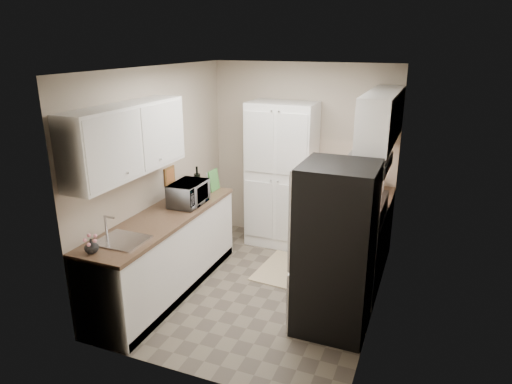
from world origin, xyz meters
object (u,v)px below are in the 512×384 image
electric_range (352,251)px  pantry_cabinet (282,175)px  toaster_oven (370,184)px  microwave (188,194)px  refrigerator (335,249)px  wine_bottle (197,181)px

electric_range → pantry_cabinet: bearing=141.8°
toaster_oven → microwave: bearing=-170.8°
pantry_cabinet → refrigerator: size_ratio=1.18×
electric_range → wine_bottle: (-2.00, 0.03, 0.60)m
electric_range → refrigerator: bearing=-92.5°
pantry_cabinet → wine_bottle: 1.22m
refrigerator → wine_bottle: 2.15m
pantry_cabinet → wine_bottle: bearing=-132.7°
refrigerator → wine_bottle: refrigerator is taller
refrigerator → microwave: 1.91m
pantry_cabinet → refrigerator: pantry_cabinet is taller
pantry_cabinet → toaster_oven: bearing=-1.5°
refrigerator → wine_bottle: (-1.96, 0.83, 0.23)m
wine_bottle → toaster_oven: size_ratio=0.94×
pantry_cabinet → electric_range: pantry_cabinet is taller
refrigerator → microwave: refrigerator is taller
microwave → toaster_oven: size_ratio=1.46×
wine_bottle → toaster_oven: (2.02, 0.86, -0.06)m
microwave → pantry_cabinet: bearing=-30.5°
pantry_cabinet → refrigerator: (1.14, -1.73, -0.15)m
electric_range → microwave: bearing=-168.4°
electric_range → microwave: size_ratio=2.30×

